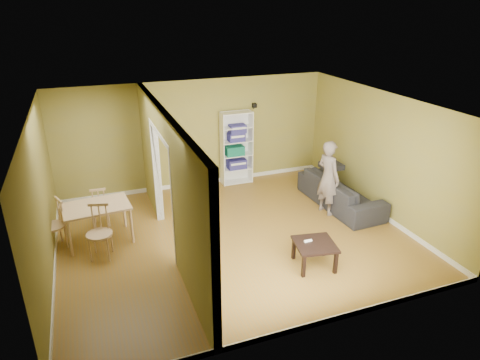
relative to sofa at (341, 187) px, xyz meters
name	(u,v)px	position (x,y,z in m)	size (l,w,h in m)	color
room_shell	(234,175)	(-2.70, -0.51, 0.86)	(6.50, 6.50, 6.50)	olive
partition	(169,184)	(-3.90, -0.51, 0.86)	(0.22, 5.50, 2.60)	olive
wall_speaker	(254,105)	(-1.20, 2.18, 1.46)	(0.10, 0.10, 0.10)	black
sofa	(341,187)	(0.00, 0.00, 0.00)	(0.98, 2.28, 0.87)	#222228
person	(329,171)	(-0.47, -0.19, 0.51)	(0.54, 0.69, 1.90)	slate
bookshelf	(236,148)	(-1.72, 2.10, 0.47)	(0.77, 0.33, 1.82)	white
paper_box_navy_a	(237,164)	(-1.72, 2.05, 0.07)	(0.46, 0.30, 0.23)	navy
paper_box_teal	(234,150)	(-1.77, 2.05, 0.42)	(0.45, 0.29, 0.23)	#217377
paper_box_navy_b	(236,137)	(-1.72, 2.05, 0.76)	(0.40, 0.26, 0.20)	navy
paper_box_navy_c	(237,129)	(-1.69, 2.05, 0.96)	(0.39, 0.26, 0.20)	navy
coffee_table	(315,247)	(-1.73, -1.90, -0.06)	(0.67, 0.67, 0.45)	black
game_controller	(308,241)	(-1.81, -1.81, 0.03)	(0.14, 0.04, 0.03)	white
dining_table	(97,209)	(-5.14, 0.27, 0.23)	(1.19, 0.79, 0.74)	tan
chair_left	(53,225)	(-5.93, 0.30, 0.04)	(0.44, 0.44, 0.95)	tan
chair_near	(99,233)	(-5.15, -0.34, 0.06)	(0.45, 0.45, 0.99)	tan
chair_far	(100,205)	(-5.07, 0.93, 0.00)	(0.40, 0.40, 0.87)	tan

